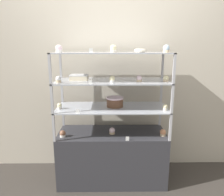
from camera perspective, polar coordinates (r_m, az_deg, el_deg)
ground_plane at (r=2.79m, az=0.00°, el=-20.32°), size 20.00×20.00×0.00m
back_wall at (r=2.72m, az=-0.10°, el=8.19°), size 8.00×0.05×2.60m
display_base at (r=2.63m, az=0.00°, el=-14.94°), size 1.21×0.49×0.59m
display_riser_lower at (r=2.41m, az=0.00°, el=-2.83°), size 1.21×0.49×0.30m
display_riser_middle at (r=2.35m, az=0.00°, el=4.15°), size 1.21×0.49×0.30m
display_riser_upper at (r=2.32m, az=0.00°, el=11.40°), size 1.21×0.49×0.30m
layer_cake_centerpiece at (r=2.42m, az=0.74°, el=-1.02°), size 0.19×0.19×0.11m
sheet_cake_frosted at (r=2.40m, az=-8.58°, el=5.36°), size 0.19×0.16×0.06m
cupcake_0 at (r=2.44m, az=-12.76°, el=-9.12°), size 0.06×0.06×0.07m
cupcake_1 at (r=2.45m, az=-0.10°, el=-8.60°), size 0.06×0.06×0.07m
cupcake_2 at (r=2.47m, az=13.15°, el=-8.83°), size 0.06×0.06×0.07m
price_tag_0 at (r=2.30m, az=4.04°, el=-10.54°), size 0.04×0.00×0.04m
cupcake_3 at (r=2.40m, az=-13.55°, el=-2.06°), size 0.05×0.05×0.07m
cupcake_4 at (r=2.35m, az=13.73°, el=-2.41°), size 0.05×0.05×0.07m
price_tag_1 at (r=2.21m, az=-8.94°, el=-3.44°), size 0.04×0.00×0.04m
cupcake_5 at (r=2.28m, az=-13.81°, el=4.76°), size 0.06×0.06×0.07m
cupcake_6 at (r=2.23m, az=0.05°, el=4.94°), size 0.06×0.06×0.07m
cupcake_7 at (r=2.27m, az=7.11°, el=5.01°), size 0.06×0.06×0.07m
cupcake_8 at (r=2.33m, az=13.91°, el=4.91°), size 0.06×0.06×0.07m
price_tag_2 at (r=2.13m, az=-5.70°, el=4.22°), size 0.04×0.00×0.04m
cupcake_9 at (r=2.31m, az=-13.71°, el=12.37°), size 0.07×0.07×0.08m
cupcake_10 at (r=2.22m, az=0.34°, el=12.71°), size 0.07×0.07×0.08m
cupcake_11 at (r=2.30m, az=13.99°, el=12.35°), size 0.07×0.07×0.08m
price_tag_3 at (r=2.10m, az=-5.51°, el=12.25°), size 0.04×0.00×0.04m
donut_glazed at (r=2.35m, az=7.31°, el=12.22°), size 0.12×0.12×0.04m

